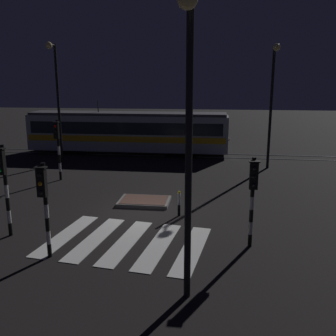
{
  "coord_description": "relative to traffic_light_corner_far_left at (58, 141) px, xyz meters",
  "views": [
    {
      "loc": [
        3.11,
        -15.37,
        5.7
      ],
      "look_at": [
        0.75,
        2.86,
        1.4
      ],
      "focal_mm": 40.41,
      "sensor_mm": 36.0,
      "label": 1
    }
  ],
  "objects": [
    {
      "name": "ground_plane",
      "position": [
        5.85,
        -4.9,
        -2.31
      ],
      "size": [
        120.0,
        120.0,
        0.0
      ],
      "primitive_type": "plane",
      "color": "black"
    },
    {
      "name": "rail_near",
      "position": [
        5.85,
        7.72,
        -2.29
      ],
      "size": [
        80.0,
        0.12,
        0.03
      ],
      "primitive_type": "cube",
      "color": "#59595E",
      "rests_on": "ground"
    },
    {
      "name": "rail_far",
      "position": [
        5.85,
        9.15,
        -2.29
      ],
      "size": [
        80.0,
        0.12,
        0.03
      ],
      "primitive_type": "cube",
      "color": "#59595E",
      "rests_on": "ground"
    },
    {
      "name": "crosswalk_zebra",
      "position": [
        5.85,
        -7.94,
        -2.3
      ],
      "size": [
        6.01,
        4.72,
        0.02
      ],
      "color": "silver",
      "rests_on": "ground"
    },
    {
      "name": "traffic_island",
      "position": [
        5.66,
        -3.48,
        -2.22
      ],
      "size": [
        2.38,
        1.66,
        0.18
      ],
      "color": "slate",
      "rests_on": "ground"
    },
    {
      "name": "traffic_light_corner_far_left",
      "position": [
        0.0,
        0.0,
        0.0
      ],
      "size": [
        0.36,
        0.42,
        3.5
      ],
      "color": "black",
      "rests_on": "ground"
    },
    {
      "name": "traffic_light_kerb_mid_left",
      "position": [
        3.61,
        -9.47,
        -0.21
      ],
      "size": [
        0.36,
        0.42,
        3.18
      ],
      "color": "black",
      "rests_on": "ground"
    },
    {
      "name": "traffic_light_corner_near_left",
      "position": [
        1.4,
        -7.98,
        -0.03
      ],
      "size": [
        0.36,
        0.42,
        3.45
      ],
      "color": "black",
      "rests_on": "ground"
    },
    {
      "name": "traffic_light_corner_near_right",
      "position": [
        10.23,
        -7.81,
        -0.2
      ],
      "size": [
        0.36,
        0.42,
        3.19
      ],
      "color": "black",
      "rests_on": "ground"
    },
    {
      "name": "street_lamp_near_kerb",
      "position": [
        8.29,
        -11.36,
        2.43
      ],
      "size": [
        0.44,
        1.21,
        7.52
      ],
      "color": "black",
      "rests_on": "ground"
    },
    {
      "name": "street_lamp_trackside_left",
      "position": [
        -1.71,
        4.18,
        2.71
      ],
      "size": [
        0.44,
        1.21,
        8.04
      ],
      "color": "black",
      "rests_on": "ground"
    },
    {
      "name": "street_lamp_trackside_right",
      "position": [
        12.36,
        4.52,
        2.58
      ],
      "size": [
        0.44,
        1.21,
        7.8
      ],
      "color": "black",
      "rests_on": "ground"
    },
    {
      "name": "tram",
      "position": [
        2.08,
        8.43,
        -0.56
      ],
      "size": [
        15.64,
        2.58,
        4.15
      ],
      "color": "#B2BCC1",
      "rests_on": "ground"
    },
    {
      "name": "bollard_island_edge",
      "position": [
        7.46,
        -5.0,
        -1.75
      ],
      "size": [
        0.12,
        0.12,
        1.11
      ],
      "color": "black",
      "rests_on": "ground"
    }
  ]
}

